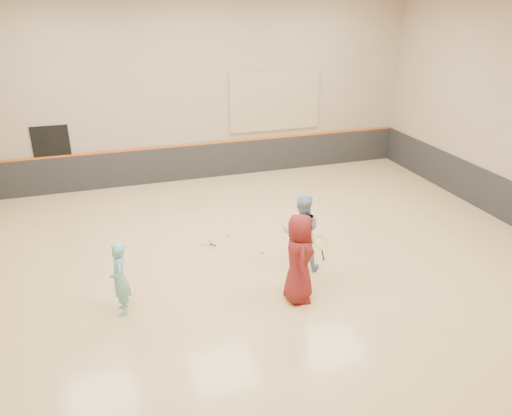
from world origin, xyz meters
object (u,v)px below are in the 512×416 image
object	(u,v)px
spare_racket	(206,241)
young_man	(299,258)
girl	(120,279)
instructor	(301,232)

from	to	relation	value
spare_racket	young_man	bearing A→B (deg)	-67.03
spare_racket	girl	bearing A→B (deg)	-132.74
instructor	spare_racket	size ratio (longest dim) A/B	2.73
instructor	girl	bearing A→B (deg)	29.79
instructor	spare_racket	distance (m)	2.75
young_man	spare_racket	world-z (taller)	young_man
young_man	spare_racket	xyz separation A→B (m)	(-1.29, 3.05, -0.89)
girl	young_man	xyz separation A→B (m)	(3.52, -0.64, 0.19)
young_man	spare_racket	bearing A→B (deg)	36.72
young_man	instructor	bearing A→B (deg)	-11.21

